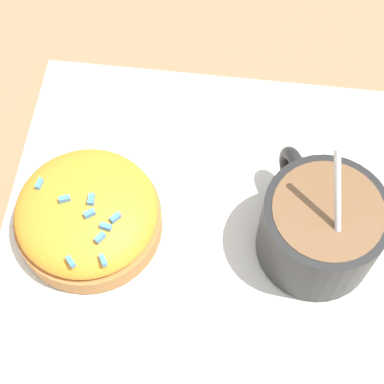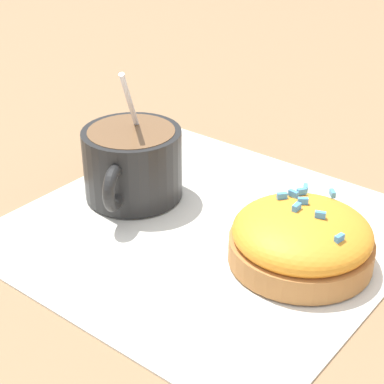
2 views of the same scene
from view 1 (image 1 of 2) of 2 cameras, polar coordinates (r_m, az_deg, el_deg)
ground_plane at (r=0.44m, az=0.68°, el=-3.45°), size 3.00×3.00×0.00m
paper_napkin at (r=0.44m, az=0.68°, el=-3.37°), size 0.30×0.29×0.00m
coffee_cup at (r=0.42m, az=11.39°, el=-2.96°), size 0.08×0.10×0.11m
frosted_pastry at (r=0.43m, az=-9.28°, el=-2.49°), size 0.10×0.10×0.04m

